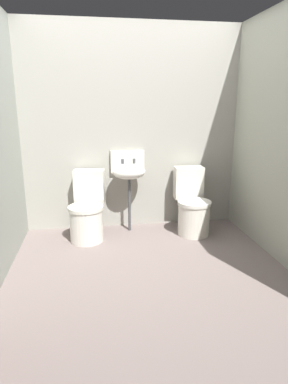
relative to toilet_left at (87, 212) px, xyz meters
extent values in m
cube|color=#6F615D|center=(0.58, -0.92, -0.36)|extent=(3.05, 2.94, 0.08)
cube|color=#9D9A90|center=(0.58, 0.40, 0.92)|extent=(3.05, 0.10, 2.48)
cylinder|color=silver|center=(-0.01, -0.09, -0.13)|extent=(0.44, 0.44, 0.38)
cylinder|color=silver|center=(-0.01, -0.09, 0.08)|extent=(0.46, 0.46, 0.04)
cube|color=silver|center=(0.03, 0.21, 0.26)|extent=(0.38, 0.24, 0.40)
cylinder|color=silver|center=(1.27, -0.09, -0.13)|extent=(0.39, 0.39, 0.38)
cylinder|color=silver|center=(1.27, -0.09, 0.08)|extent=(0.41, 0.41, 0.04)
cube|color=silver|center=(1.28, 0.21, 0.26)|extent=(0.36, 0.19, 0.40)
cylinder|color=#464749|center=(0.51, 0.16, 0.01)|extent=(0.04, 0.04, 0.66)
ellipsoid|color=silver|center=(0.51, 0.16, 0.43)|extent=(0.40, 0.32, 0.18)
cube|color=silver|center=(0.51, 0.33, 0.53)|extent=(0.42, 0.04, 0.28)
cylinder|color=#464749|center=(0.44, 0.22, 0.55)|extent=(0.04, 0.04, 0.06)
cylinder|color=#464749|center=(0.58, 0.22, 0.55)|extent=(0.04, 0.04, 0.06)
camera|label=1|loc=(0.09, -3.73, 1.24)|focal=30.96mm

